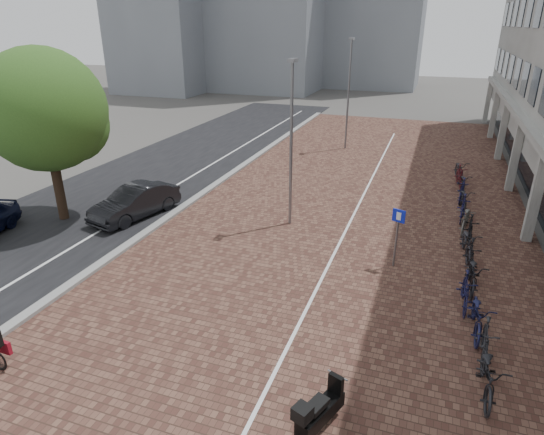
{
  "coord_description": "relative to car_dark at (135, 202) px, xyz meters",
  "views": [
    {
      "loc": [
        5.01,
        -8.1,
        7.62
      ],
      "look_at": [
        0.0,
        6.0,
        1.3
      ],
      "focal_mm": 30.48,
      "sensor_mm": 36.0,
      "label": 1
    }
  ],
  "objects": [
    {
      "name": "parking_line",
      "position": [
        8.7,
        4.94,
        -0.63
      ],
      "size": [
        0.1,
        30.0,
        0.0
      ],
      "primitive_type": "cube",
      "color": "white",
      "rests_on": "plaza_brick"
    },
    {
      "name": "curb",
      "position": [
        1.4,
        4.94,
        -0.6
      ],
      "size": [
        0.35,
        42.0,
        0.14
      ],
      "primitive_type": "cube",
      "color": "gray",
      "rests_on": "ground"
    },
    {
      "name": "street_asphalt",
      "position": [
        -2.5,
        4.94,
        -0.66
      ],
      "size": [
        8.0,
        50.0,
        0.03
      ],
      "primitive_type": "cube",
      "color": "black",
      "rests_on": "ground"
    },
    {
      "name": "lamp_near",
      "position": [
        6.38,
        1.46,
        2.53
      ],
      "size": [
        0.12,
        0.12,
        6.39
      ],
      "primitive_type": "cylinder",
      "color": "gray",
      "rests_on": "ground"
    },
    {
      "name": "street_tree",
      "position": [
        -2.66,
        -1.06,
        3.72
      ],
      "size": [
        4.75,
        4.75,
        6.91
      ],
      "color": "#382619",
      "rests_on": "ground"
    },
    {
      "name": "plaza_brick",
      "position": [
        8.5,
        4.94,
        -0.66
      ],
      "size": [
        14.5,
        42.0,
        0.04
      ],
      "primitive_type": "cube",
      "color": "brown",
      "rests_on": "ground"
    },
    {
      "name": "ground",
      "position": [
        6.5,
        -7.06,
        -0.67
      ],
      "size": [
        140.0,
        140.0,
        0.0
      ],
      "primitive_type": "plane",
      "color": "#474442",
      "rests_on": "ground"
    },
    {
      "name": "car_dark",
      "position": [
        0.0,
        0.0,
        0.0
      ],
      "size": [
        2.32,
        4.26,
        1.33
      ],
      "primitive_type": "imported",
      "rotation": [
        0.0,
        0.0,
        -0.24
      ],
      "color": "black",
      "rests_on": "ground"
    },
    {
      "name": "scooter_mid",
      "position": [
        10.09,
        -8.27,
        -0.14
      ],
      "size": [
        0.99,
        1.59,
        1.04
      ],
      "primitive_type": null,
      "rotation": [
        0.0,
        0.0,
        -0.37
      ],
      "color": "black",
      "rests_on": "ground"
    },
    {
      "name": "bike_row",
      "position": [
        13.13,
        1.99,
        -0.15
      ],
      "size": [
        1.13,
        18.11,
        1.05
      ],
      "color": "black",
      "rests_on": "ground"
    },
    {
      "name": "lamp_far",
      "position": [
        6.09,
        14.43,
        2.71
      ],
      "size": [
        0.12,
        0.12,
        6.74
      ],
      "primitive_type": "cylinder",
      "color": "gray",
      "rests_on": "ground"
    },
    {
      "name": "parking_sign",
      "position": [
        10.77,
        -0.8,
        0.69
      ],
      "size": [
        0.42,
        0.19,
        2.08
      ],
      "rotation": [
        0.0,
        0.0,
        -0.36
      ],
      "color": "slate",
      "rests_on": "ground"
    },
    {
      "name": "lane_line",
      "position": [
        -0.5,
        4.94,
        -0.64
      ],
      "size": [
        0.12,
        44.0,
        0.0
      ],
      "primitive_type": "cube",
      "color": "white",
      "rests_on": "street_asphalt"
    }
  ]
}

